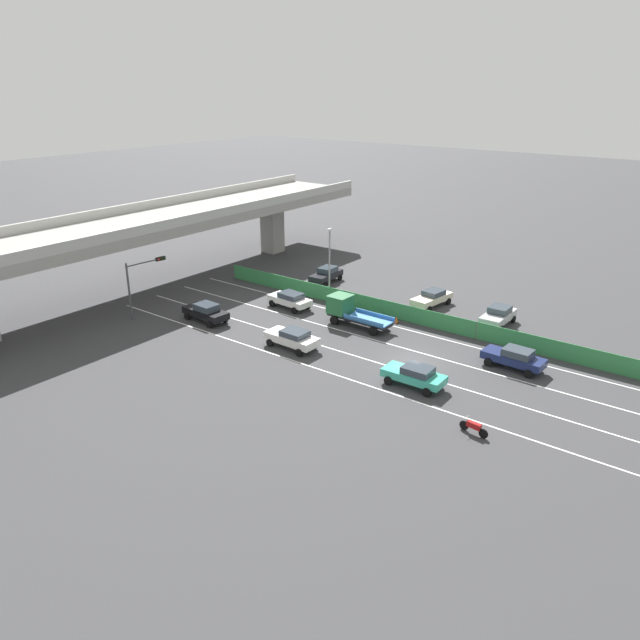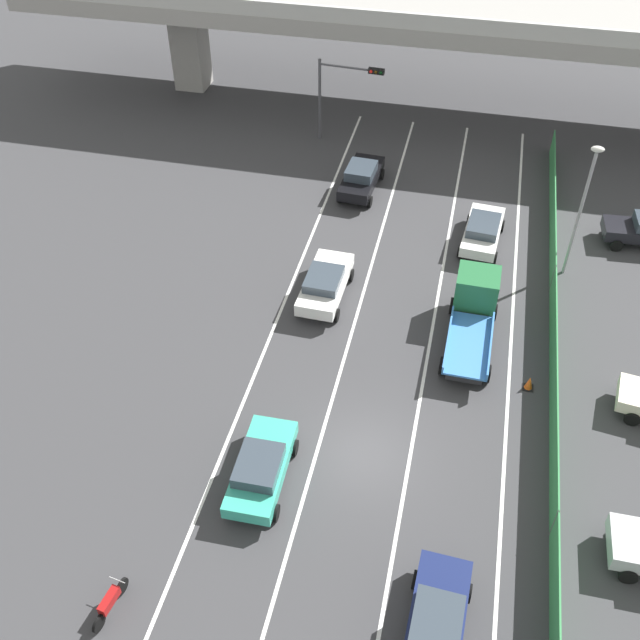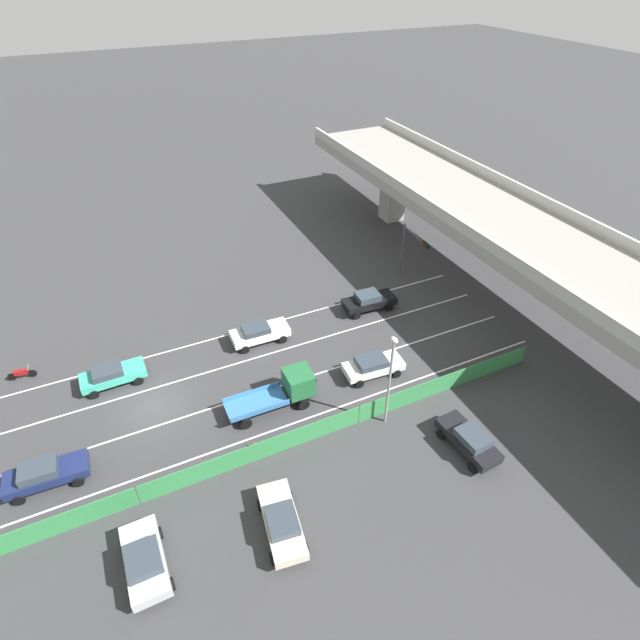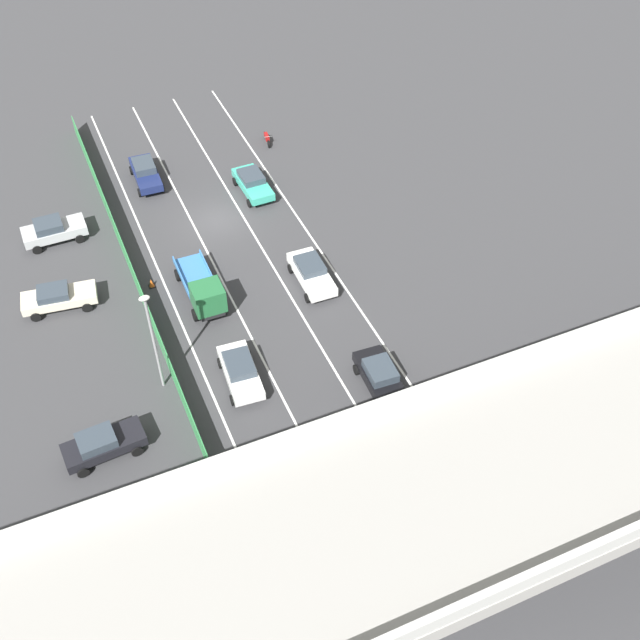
% 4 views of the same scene
% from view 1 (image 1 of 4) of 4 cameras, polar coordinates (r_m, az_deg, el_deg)
% --- Properties ---
extents(ground_plane, '(300.00, 300.00, 0.00)m').
position_cam_1_polar(ground_plane, '(47.50, 8.49, -3.80)').
color(ground_plane, '#38383A').
extents(lane_line_left_edge, '(0.14, 45.86, 0.01)m').
position_cam_1_polar(lane_line_left_edge, '(45.79, -0.23, -4.54)').
color(lane_line_left_edge, silver).
rests_on(lane_line_left_edge, ground).
extents(lane_line_mid_left, '(0.14, 45.86, 0.01)m').
position_cam_1_polar(lane_line_mid_left, '(48.43, 2.35, -3.06)').
color(lane_line_mid_left, silver).
rests_on(lane_line_mid_left, ground).
extents(lane_line_mid_right, '(0.14, 45.86, 0.01)m').
position_cam_1_polar(lane_line_mid_right, '(51.18, 4.66, -1.73)').
color(lane_line_mid_right, silver).
rests_on(lane_line_mid_right, ground).
extents(lane_line_right_edge, '(0.14, 45.86, 0.01)m').
position_cam_1_polar(lane_line_right_edge, '(54.03, 6.72, -0.54)').
color(lane_line_right_edge, silver).
rests_on(lane_line_right_edge, ground).
extents(elevated_overpass, '(56.31, 9.72, 8.03)m').
position_cam_1_polar(elevated_overpass, '(64.31, -15.31, 8.35)').
color(elevated_overpass, gray).
rests_on(elevated_overpass, ground).
extents(green_fence, '(0.10, 41.96, 1.50)m').
position_cam_1_polar(green_fence, '(55.16, 7.68, 0.72)').
color(green_fence, '#338447').
rests_on(green_fence, ground).
extents(car_sedan_white, '(2.27, 4.48, 1.51)m').
position_cam_1_polar(car_sedan_white, '(57.72, -2.81, 1.95)').
color(car_sedan_white, white).
rests_on(car_sedan_white, ground).
extents(car_taxi_teal, '(2.09, 4.44, 1.54)m').
position_cam_1_polar(car_taxi_teal, '(43.42, 8.79, -5.06)').
color(car_taxi_teal, teal).
rests_on(car_taxi_teal, ground).
extents(car_hatchback_white, '(2.14, 4.57, 1.56)m').
position_cam_1_polar(car_hatchback_white, '(48.97, -2.59, -1.65)').
color(car_hatchback_white, silver).
rests_on(car_hatchback_white, ground).
extents(car_sedan_black, '(2.19, 4.62, 1.66)m').
position_cam_1_polar(car_sedan_black, '(55.32, -10.56, 0.77)').
color(car_sedan_black, black).
rests_on(car_sedan_black, ground).
extents(car_sedan_navy, '(2.09, 4.61, 1.61)m').
position_cam_1_polar(car_sedan_navy, '(47.71, 17.61, -3.33)').
color(car_sedan_navy, navy).
rests_on(car_sedan_navy, ground).
extents(flatbed_truck_blue, '(2.23, 6.00, 2.45)m').
position_cam_1_polar(flatbed_truck_blue, '(53.71, 2.74, 0.90)').
color(flatbed_truck_blue, black).
rests_on(flatbed_truck_blue, ground).
extents(motorcycle, '(0.60, 1.94, 0.93)m').
position_cam_1_polar(motorcycle, '(38.76, 14.09, -9.62)').
color(motorcycle, black).
rests_on(motorcycle, ground).
extents(parked_wagon_silver, '(4.29, 2.09, 1.68)m').
position_cam_1_polar(parked_wagon_silver, '(55.70, 16.22, 0.42)').
color(parked_wagon_silver, '#B2B5B7').
rests_on(parked_wagon_silver, ground).
extents(parked_sedan_cream, '(4.81, 2.46, 1.54)m').
position_cam_1_polar(parked_sedan_cream, '(59.06, 10.37, 2.07)').
color(parked_sedan_cream, beige).
rests_on(parked_sedan_cream, ground).
extents(parked_sedan_dark, '(4.38, 2.16, 1.64)m').
position_cam_1_polar(parked_sedan_dark, '(65.11, 0.60, 4.27)').
color(parked_sedan_dark, black).
rests_on(parked_sedan_dark, ground).
extents(traffic_light, '(4.09, 0.64, 5.22)m').
position_cam_1_polar(traffic_light, '(57.11, -16.16, 3.95)').
color(traffic_light, '#47474C').
rests_on(traffic_light, ground).
extents(street_lamp, '(0.60, 0.36, 7.08)m').
position_cam_1_polar(street_lamp, '(59.01, 0.89, 5.90)').
color(street_lamp, gray).
rests_on(street_lamp, ground).
extents(traffic_cone, '(0.47, 0.47, 0.63)m').
position_cam_1_polar(traffic_cone, '(54.61, 7.10, 0.01)').
color(traffic_cone, orange).
rests_on(traffic_cone, ground).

